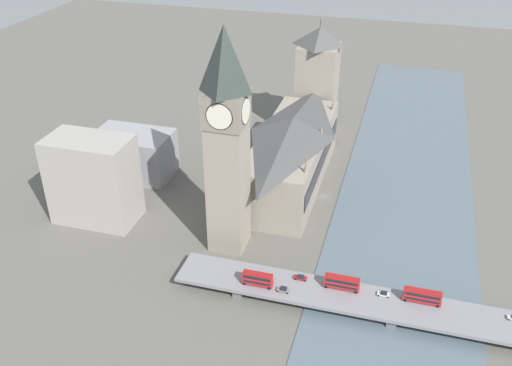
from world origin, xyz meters
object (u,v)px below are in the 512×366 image
object	(u,v)px
double_decker_bus_lead	(422,296)
car_southbound_mid	(283,290)
double_decker_bus_mid	(342,282)
double_decker_bus_rear	(258,279)
parliament_hall	(292,151)
clock_tower	(227,139)
victoria_tower	(317,82)
car_northbound_lead	(301,277)
car_northbound_mid	(384,294)
road_bridge	(394,307)

from	to	relation	value
double_decker_bus_lead	car_southbound_mid	xyz separation A→B (m)	(42.81, 6.99, -1.82)
double_decker_bus_mid	double_decker_bus_rear	size ratio (longest dim) A/B	1.13
parliament_hall	car_southbound_mid	world-z (taller)	parliament_hall
double_decker_bus_mid	clock_tower	bearing A→B (deg)	-23.06
double_decker_bus_rear	victoria_tower	bearing A→B (deg)	-87.34
double_decker_bus_mid	car_southbound_mid	world-z (taller)	double_decker_bus_mid
clock_tower	double_decker_bus_lead	xyz separation A→B (m)	(-69.35, 18.31, -36.23)
victoria_tower	double_decker_bus_rear	bearing A→B (deg)	92.66
car_southbound_mid	double_decker_bus_lead	bearing A→B (deg)	-170.72
clock_tower	car_southbound_mid	xyz separation A→B (m)	(-26.54, 25.30, -38.06)
car_southbound_mid	car_northbound_lead	bearing A→B (deg)	-119.05
victoria_tower	car_southbound_mid	distance (m)	132.76
double_decker_bus_lead	car_northbound_mid	xyz separation A→B (m)	(11.69, 0.20, -1.86)
car_northbound_mid	car_southbound_mid	distance (m)	31.85
road_bridge	double_decker_bus_lead	world-z (taller)	double_decker_bus_lead
car_northbound_lead	victoria_tower	bearing A→B (deg)	-81.27
clock_tower	double_decker_bus_mid	size ratio (longest dim) A/B	7.15
parliament_hall	victoria_tower	distance (m)	55.28
car_northbound_mid	car_northbound_lead	bearing A→B (deg)	-1.19
car_northbound_lead	car_southbound_mid	bearing A→B (deg)	60.95
parliament_hall	car_northbound_mid	bearing A→B (deg)	123.48
road_bridge	car_northbound_mid	distance (m)	5.07
road_bridge	double_decker_bus_mid	bearing A→B (deg)	-9.83
double_decker_bus_mid	double_decker_bus_rear	world-z (taller)	double_decker_bus_rear
car_northbound_lead	parliament_hall	bearing A→B (deg)	-74.71
car_northbound_mid	double_decker_bus_mid	bearing A→B (deg)	1.47
car_northbound_lead	car_southbound_mid	size ratio (longest dim) A/B	1.06
road_bridge	double_decker_bus_lead	xyz separation A→B (m)	(-8.15, -3.48, 3.41)
double_decker_bus_lead	double_decker_bus_rear	distance (m)	51.94
double_decker_bus_lead	car_northbound_lead	xyz separation A→B (m)	(38.72, -0.36, -1.82)
parliament_hall	car_northbound_mid	distance (m)	83.69
double_decker_bus_rear	car_southbound_mid	bearing A→B (deg)	175.81
road_bridge	car_southbound_mid	distance (m)	34.88
double_decker_bus_mid	car_northbound_lead	distance (m)	13.80
double_decker_bus_rear	car_northbound_lead	size ratio (longest dim) A/B	2.44
road_bridge	car_northbound_mid	bearing A→B (deg)	-42.74
parliament_hall	road_bridge	distance (m)	88.55
double_decker_bus_lead	double_decker_bus_mid	xyz separation A→B (m)	(25.08, 0.54, 0.05)
road_bridge	car_southbound_mid	world-z (taller)	car_southbound_mid
double_decker_bus_mid	car_southbound_mid	xyz separation A→B (m)	(17.73, 6.45, -1.87)
parliament_hall	car_northbound_lead	distance (m)	71.97
clock_tower	car_southbound_mid	bearing A→B (deg)	136.37
victoria_tower	car_northbound_mid	distance (m)	133.39
double_decker_bus_mid	car_northbound_mid	size ratio (longest dim) A/B	3.00
double_decker_bus_lead	parliament_hall	bearing A→B (deg)	-50.22
victoria_tower	double_decker_bus_lead	xyz separation A→B (m)	(-57.57, 123.07, -20.33)
double_decker_bus_rear	car_northbound_lead	world-z (taller)	double_decker_bus_rear
parliament_hall	road_bridge	size ratio (longest dim) A/B	0.57
parliament_hall	victoria_tower	xyz separation A→B (m)	(0.06, -53.99, 11.88)
clock_tower	double_decker_bus_rear	bearing A→B (deg)	125.82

